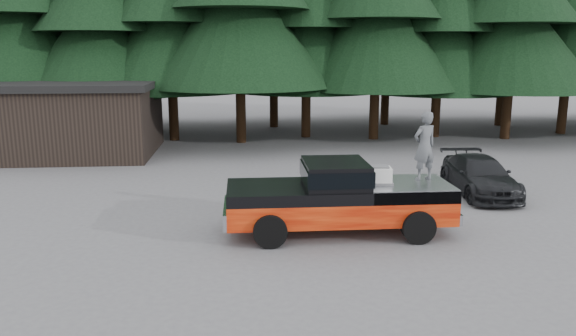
{
  "coord_description": "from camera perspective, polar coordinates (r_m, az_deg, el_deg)",
  "views": [
    {
      "loc": [
        -0.99,
        -14.0,
        4.83
      ],
      "look_at": [
        0.19,
        0.0,
        1.77
      ],
      "focal_mm": 35.0,
      "sensor_mm": 36.0,
      "label": 1
    }
  ],
  "objects": [
    {
      "name": "pickup_truck",
      "position": [
        14.81,
        5.15,
        -4.1
      ],
      "size": [
        6.0,
        2.04,
        1.33
      ],
      "primitive_type": null,
      "color": "#DF4713",
      "rests_on": "ground"
    },
    {
      "name": "parked_car",
      "position": [
        19.72,
        18.88,
        -0.74
      ],
      "size": [
        1.93,
        4.31,
        1.23
      ],
      "primitive_type": "imported",
      "rotation": [
        0.0,
        0.0,
        -0.05
      ],
      "color": "black",
      "rests_on": "ground"
    },
    {
      "name": "air_compressor",
      "position": [
        14.74,
        9.26,
        -0.79
      ],
      "size": [
        0.64,
        0.55,
        0.41
      ],
      "primitive_type": "cube",
      "rotation": [
        0.0,
        0.0,
        -0.09
      ],
      "color": "silver",
      "rests_on": "pickup_truck"
    },
    {
      "name": "ground",
      "position": [
        14.84,
        -0.72,
        -6.71
      ],
      "size": [
        120.0,
        120.0,
        0.0
      ],
      "primitive_type": "plane",
      "color": "#515154",
      "rests_on": "ground"
    },
    {
      "name": "truck_cab",
      "position": [
        14.55,
        4.83,
        -0.48
      ],
      "size": [
        1.66,
        1.9,
        0.59
      ],
      "primitive_type": "cube",
      "color": "black",
      "rests_on": "pickup_truck"
    },
    {
      "name": "utility_building",
      "position": [
        27.39,
        -21.84,
        4.78
      ],
      "size": [
        8.4,
        6.4,
        3.3
      ],
      "color": "black",
      "rests_on": "ground"
    },
    {
      "name": "man_on_bed",
      "position": [
        15.26,
        13.7,
        2.19
      ],
      "size": [
        0.78,
        0.64,
        1.83
      ],
      "primitive_type": "imported",
      "rotation": [
        0.0,
        0.0,
        3.49
      ],
      "color": "#4D5054",
      "rests_on": "pickup_truck"
    }
  ]
}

